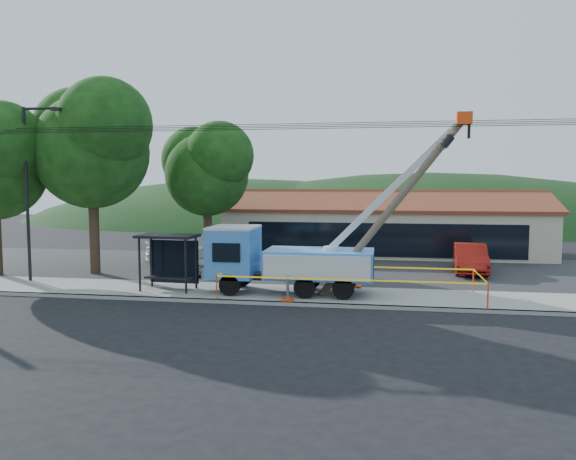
% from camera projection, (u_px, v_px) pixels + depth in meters
% --- Properties ---
extents(ground, '(120.00, 120.00, 0.00)m').
position_uv_depth(ground, '(279.00, 317.00, 21.78)').
color(ground, black).
rests_on(ground, ground).
extents(curb, '(60.00, 0.25, 0.15)m').
position_uv_depth(curb, '(288.00, 304.00, 23.83)').
color(curb, '#99988F').
rests_on(curb, ground).
extents(sidewalk, '(60.00, 4.00, 0.15)m').
position_uv_depth(sidewalk, '(295.00, 295.00, 25.70)').
color(sidewalk, '#99988F').
rests_on(sidewalk, ground).
extents(parking_lot, '(60.00, 12.00, 0.10)m').
position_uv_depth(parking_lot, '(315.00, 269.00, 33.56)').
color(parking_lot, '#28282B').
rests_on(parking_lot, ground).
extents(strip_mall, '(22.50, 8.53, 4.67)m').
position_uv_depth(strip_mall, '(383.00, 228.00, 40.58)').
color(strip_mall, '#BBB694').
rests_on(strip_mall, ground).
extents(streetlight, '(2.13, 0.22, 9.00)m').
position_uv_depth(streetlight, '(30.00, 180.00, 28.50)').
color(streetlight, black).
rests_on(streetlight, ground).
extents(tree_west_near, '(7.56, 6.72, 10.80)m').
position_uv_depth(tree_west_near, '(92.00, 140.00, 30.96)').
color(tree_west_near, '#332316').
rests_on(tree_west_near, ground).
extents(tree_lot, '(6.30, 5.60, 8.94)m').
position_uv_depth(tree_lot, '(207.00, 166.00, 35.16)').
color(tree_lot, '#332316').
rests_on(tree_lot, ground).
extents(hill_west, '(78.40, 56.00, 28.00)m').
position_uv_depth(hill_west, '(245.00, 219.00, 78.29)').
color(hill_west, black).
rests_on(hill_west, ground).
extents(hill_center, '(89.60, 64.00, 32.00)m').
position_uv_depth(hill_center, '(429.00, 221.00, 74.15)').
color(hill_center, black).
rests_on(hill_center, ground).
extents(utility_truck, '(11.67, 4.07, 8.03)m').
position_uv_depth(utility_truck, '(286.00, 258.00, 25.72)').
color(utility_truck, black).
rests_on(utility_truck, ground).
extents(leaning_pole, '(6.28, 1.88, 7.98)m').
position_uv_depth(leaning_pole, '(398.00, 200.00, 24.49)').
color(leaning_pole, brown).
rests_on(leaning_pole, ground).
extents(bus_shelter, '(2.79, 1.80, 2.61)m').
position_uv_depth(bus_shelter, '(170.00, 249.00, 26.49)').
color(bus_shelter, black).
rests_on(bus_shelter, ground).
extents(caution_tape, '(11.30, 3.73, 1.08)m').
position_uv_depth(caution_tape, '(350.00, 278.00, 25.11)').
color(caution_tape, '#F8430D').
rests_on(caution_tape, ground).
extents(car_silver, '(3.85, 4.64, 1.49)m').
position_uv_depth(car_silver, '(201.00, 274.00, 31.98)').
color(car_silver, '#ADB1B5').
rests_on(car_silver, ground).
extents(car_red, '(2.11, 5.07, 1.63)m').
position_uv_depth(car_red, '(470.00, 274.00, 31.84)').
color(car_red, maroon).
rests_on(car_red, ground).
extents(car_white, '(5.03, 3.85, 1.36)m').
position_uv_depth(car_white, '(182.00, 263.00, 36.40)').
color(car_white, white).
rests_on(car_white, ground).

